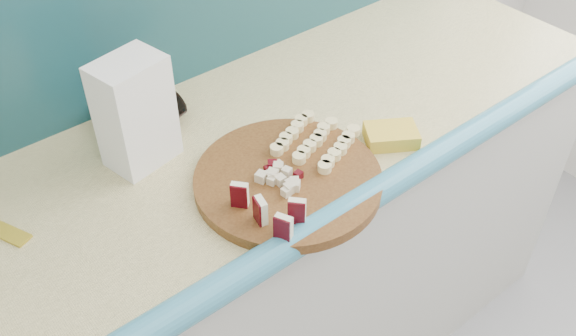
{
  "coord_description": "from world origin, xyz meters",
  "views": [
    {
      "loc": [
        -0.37,
        0.6,
        1.78
      ],
      "look_at": [
        0.22,
        1.33,
        0.95
      ],
      "focal_mm": 40.0,
      "sensor_mm": 36.0,
      "label": 1
    }
  ],
  "objects": [
    {
      "name": "brown_bowl",
      "position": [
        0.11,
        1.69,
        0.93
      ],
      "size": [
        0.18,
        0.18,
        0.04
      ],
      "primitive_type": "imported",
      "rotation": [
        0.0,
        0.0,
        -0.08
      ],
      "color": "black",
      "rests_on": "kitchen_counter"
    },
    {
      "name": "kitchen_counter",
      "position": [
        0.1,
        1.5,
        0.46
      ],
      "size": [
        2.2,
        0.63,
        0.91
      ],
      "color": "beige",
      "rests_on": "ground"
    },
    {
      "name": "cutting_board",
      "position": [
        0.22,
        1.33,
        0.92
      ],
      "size": [
        0.49,
        0.49,
        0.02
      ],
      "primitive_type": "cylinder",
      "rotation": [
        0.0,
        0.0,
        0.37
      ],
      "color": "#47240F",
      "rests_on": "kitchen_counter"
    },
    {
      "name": "apple_chunks",
      "position": [
        0.2,
        1.32,
        0.94
      ],
      "size": [
        0.06,
        0.06,
        0.02
      ],
      "color": "beige",
      "rests_on": "cutting_board"
    },
    {
      "name": "flour_bag",
      "position": [
        0.04,
        1.58,
        1.03
      ],
      "size": [
        0.15,
        0.12,
        0.23
      ],
      "primitive_type": "cube",
      "rotation": [
        0.0,
        0.0,
        0.2
      ],
      "color": "white",
      "rests_on": "kitchen_counter"
    },
    {
      "name": "banana_slices",
      "position": [
        0.33,
        1.37,
        0.94
      ],
      "size": [
        0.19,
        0.18,
        0.02
      ],
      "color": "#F5E196",
      "rests_on": "cutting_board"
    },
    {
      "name": "backsplash",
      "position": [
        0.1,
        1.79,
        1.16
      ],
      "size": [
        2.2,
        0.02,
        0.5
      ],
      "primitive_type": "cube",
      "color": "teal",
      "rests_on": "kitchen_counter"
    },
    {
      "name": "apple_wedges",
      "position": [
        0.12,
        1.25,
        0.96
      ],
      "size": [
        0.08,
        0.15,
        0.05
      ],
      "color": "#F5ECC4",
      "rests_on": "cutting_board"
    },
    {
      "name": "sponge",
      "position": [
        0.48,
        1.29,
        0.93
      ],
      "size": [
        0.13,
        0.12,
        0.03
      ],
      "primitive_type": "cube",
      "rotation": [
        0.0,
        0.0,
        -0.56
      ],
      "color": "gold",
      "rests_on": "kitchen_counter"
    }
  ]
}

